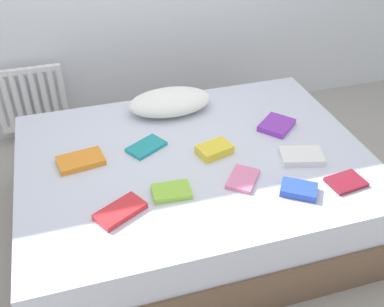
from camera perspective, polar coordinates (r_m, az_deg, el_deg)
ground_plane at (r=2.91m, az=0.29°, el=-8.22°), size 8.00×8.00×0.00m
bed at (r=2.74m, az=0.30°, el=-4.53°), size 2.00×1.50×0.50m
radiator at (r=3.61m, az=-19.49°, el=6.42°), size 0.51×0.04×0.50m
pillow at (r=2.96m, az=-2.76°, el=6.48°), size 0.54×0.32×0.14m
textbook_teal at (r=2.65m, az=-5.74°, el=0.84°), size 0.25×0.22×0.02m
textbook_red at (r=2.24m, az=-8.97°, el=-7.15°), size 0.27×0.23×0.03m
textbook_pink at (r=2.42m, az=6.38°, el=-3.17°), size 0.23×0.24×0.02m
textbook_yellow at (r=2.59m, az=2.81°, el=0.50°), size 0.22×0.17×0.05m
textbook_lime at (r=2.32m, az=-2.58°, el=-4.76°), size 0.20×0.14×0.03m
textbook_purple at (r=2.86m, az=10.55°, el=3.51°), size 0.27×0.27×0.04m
textbook_maroon at (r=2.51m, az=18.72°, el=-3.41°), size 0.20×0.16×0.02m
textbook_blue at (r=2.38m, az=13.23°, el=-4.42°), size 0.22×0.20×0.04m
textbook_orange at (r=2.59m, az=-13.76°, el=-0.87°), size 0.27×0.19×0.03m
textbook_white at (r=2.62m, az=13.53°, el=-0.32°), size 0.27×0.21×0.04m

